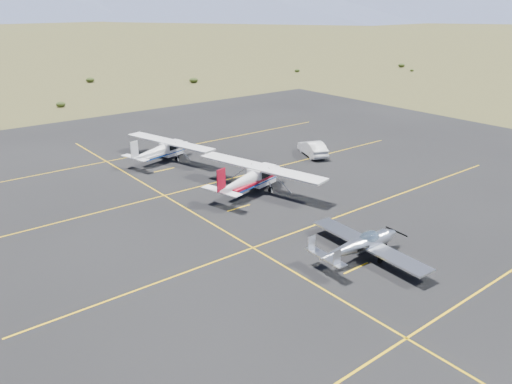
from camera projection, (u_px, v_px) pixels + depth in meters
name	position (u px, v px, depth m)	size (l,w,h in m)	color
ground	(345.00, 232.00, 32.02)	(1600.00, 1600.00, 0.00)	#383D1C
apron	(275.00, 200.00, 37.14)	(72.00, 72.00, 0.02)	black
aircraft_low_wing	(361.00, 244.00, 28.55)	(5.96, 8.31, 1.81)	silver
aircraft_cessna	(251.00, 178.00, 38.10)	(7.43, 11.34, 2.88)	white
aircraft_plain	(162.00, 149.00, 45.78)	(6.71, 10.23, 2.60)	white
sedan	(313.00, 148.00, 47.68)	(1.51, 4.34, 1.43)	silver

